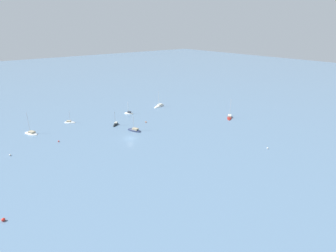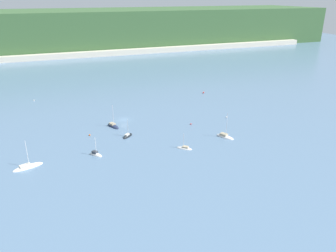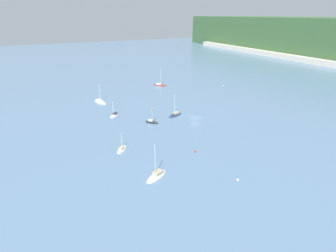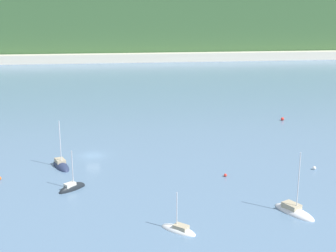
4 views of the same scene
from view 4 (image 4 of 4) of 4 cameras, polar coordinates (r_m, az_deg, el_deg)
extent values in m
plane|color=slate|center=(88.99, -9.18, -3.58)|extent=(600.00, 600.00, 0.00)
cube|color=#385B33|center=(271.56, -7.99, 12.24)|extent=(476.37, 84.31, 32.16)
cube|color=beige|center=(227.13, -8.01, 8.19)|extent=(404.91, 6.00, 4.04)
ellipsoid|color=#232D4C|center=(84.20, -12.89, -4.85)|extent=(4.35, 6.83, 1.88)
cube|color=tan|center=(84.39, -13.02, -4.18)|extent=(2.23, 2.72, 0.73)
cylinder|color=silver|center=(82.54, -13.00, -2.03)|extent=(0.14, 0.14, 7.81)
ellipsoid|color=white|center=(60.31, 1.27, -12.65)|extent=(4.89, 4.58, 1.29)
cube|color=tan|center=(59.83, 1.61, -12.22)|extent=(2.14, 2.08, 0.54)
cylinder|color=silver|center=(59.21, 1.08, -10.23)|extent=(0.14, 0.14, 4.80)
ellipsoid|color=black|center=(73.98, -11.58, -7.58)|extent=(4.54, 4.19, 1.99)
cube|color=beige|center=(73.45, -11.86, -7.04)|extent=(1.94, 1.87, 0.63)
cylinder|color=#B2B2B7|center=(72.91, -11.57, -5.09)|extent=(0.14, 0.14, 5.61)
ellipsoid|color=silver|center=(67.21, 15.12, -10.18)|extent=(5.10, 6.93, 1.48)
cube|color=tan|center=(67.19, 14.82, -9.42)|extent=(2.53, 2.86, 0.78)
cylinder|color=silver|center=(65.25, 15.62, -6.61)|extent=(0.14, 0.14, 8.36)
sphere|color=red|center=(116.98, 13.78, 0.85)|extent=(0.78, 0.78, 0.78)
sphere|color=white|center=(84.40, 17.41, -4.91)|extent=(0.60, 0.60, 0.60)
sphere|color=orange|center=(80.85, -19.84, -6.01)|extent=(0.55, 0.55, 0.55)
sphere|color=red|center=(78.05, 7.01, -5.96)|extent=(0.52, 0.52, 0.52)
camera|label=1|loc=(169.90, 7.71, 18.74)|focal=28.00mm
camera|label=2|loc=(46.87, -146.10, 9.61)|focal=35.00mm
camera|label=3|loc=(80.42, 58.85, 13.23)|focal=28.00mm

